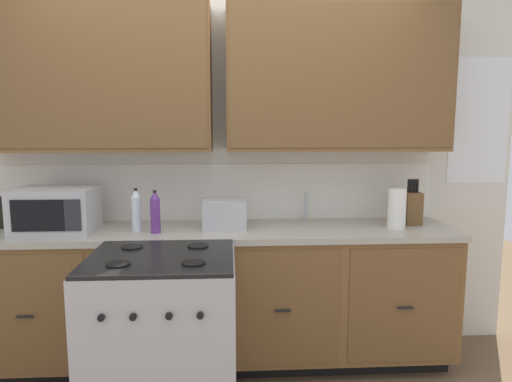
{
  "coord_description": "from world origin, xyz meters",
  "views": [
    {
      "loc": [
        0.06,
        -2.66,
        1.6
      ],
      "look_at": [
        0.24,
        0.27,
        1.19
      ],
      "focal_mm": 32.32,
      "sensor_mm": 36.0,
      "label": 1
    }
  ],
  "objects_px": {
    "stove_range": "(163,341)",
    "knife_block": "(411,207)",
    "microwave": "(56,210)",
    "bottle_clear": "(136,210)",
    "bottle_violet": "(155,212)",
    "toaster": "(225,215)",
    "paper_towel_roll": "(397,209)"
  },
  "relations": [
    {
      "from": "knife_block",
      "to": "bottle_clear",
      "type": "xyz_separation_m",
      "value": [
        -1.83,
        -0.12,
        0.02
      ]
    },
    {
      "from": "knife_block",
      "to": "paper_towel_roll",
      "type": "xyz_separation_m",
      "value": [
        -0.15,
        -0.12,
        0.01
      ]
    },
    {
      "from": "toaster",
      "to": "knife_block",
      "type": "bearing_deg",
      "value": 4.12
    },
    {
      "from": "knife_block",
      "to": "bottle_violet",
      "type": "xyz_separation_m",
      "value": [
        -1.7,
        -0.17,
        0.02
      ]
    },
    {
      "from": "microwave",
      "to": "toaster",
      "type": "bearing_deg",
      "value": 0.67
    },
    {
      "from": "stove_range",
      "to": "knife_block",
      "type": "xyz_separation_m",
      "value": [
        1.6,
        0.7,
        0.58
      ]
    },
    {
      "from": "microwave",
      "to": "bottle_violet",
      "type": "relative_size",
      "value": 1.78
    },
    {
      "from": "stove_range",
      "to": "paper_towel_roll",
      "type": "bearing_deg",
      "value": 21.56
    },
    {
      "from": "toaster",
      "to": "knife_block",
      "type": "height_order",
      "value": "knife_block"
    },
    {
      "from": "paper_towel_roll",
      "to": "bottle_clear",
      "type": "xyz_separation_m",
      "value": [
        -1.68,
        0.0,
        0.01
      ]
    },
    {
      "from": "toaster",
      "to": "paper_towel_roll",
      "type": "bearing_deg",
      "value": -1.58
    },
    {
      "from": "microwave",
      "to": "bottle_clear",
      "type": "height_order",
      "value": "microwave"
    },
    {
      "from": "stove_range",
      "to": "microwave",
      "type": "bearing_deg",
      "value": 141.29
    },
    {
      "from": "microwave",
      "to": "knife_block",
      "type": "xyz_separation_m",
      "value": [
        2.34,
        0.1,
        -0.02
      ]
    },
    {
      "from": "stove_range",
      "to": "microwave",
      "type": "xyz_separation_m",
      "value": [
        -0.74,
        0.59,
        0.61
      ]
    },
    {
      "from": "bottle_violet",
      "to": "knife_block",
      "type": "bearing_deg",
      "value": 5.72
    },
    {
      "from": "microwave",
      "to": "bottle_clear",
      "type": "distance_m",
      "value": 0.5
    },
    {
      "from": "paper_towel_roll",
      "to": "bottle_clear",
      "type": "height_order",
      "value": "bottle_clear"
    },
    {
      "from": "stove_range",
      "to": "bottle_violet",
      "type": "bearing_deg",
      "value": 101.57
    },
    {
      "from": "knife_block",
      "to": "microwave",
      "type": "bearing_deg",
      "value": -177.45
    },
    {
      "from": "paper_towel_roll",
      "to": "bottle_violet",
      "type": "height_order",
      "value": "bottle_violet"
    },
    {
      "from": "microwave",
      "to": "knife_block",
      "type": "relative_size",
      "value": 1.55
    },
    {
      "from": "stove_range",
      "to": "microwave",
      "type": "distance_m",
      "value": 1.12
    },
    {
      "from": "microwave",
      "to": "stove_range",
      "type": "bearing_deg",
      "value": -38.71
    },
    {
      "from": "knife_block",
      "to": "bottle_violet",
      "type": "relative_size",
      "value": 1.15
    },
    {
      "from": "toaster",
      "to": "bottle_clear",
      "type": "bearing_deg",
      "value": -177.15
    },
    {
      "from": "toaster",
      "to": "paper_towel_roll",
      "type": "distance_m",
      "value": 1.13
    },
    {
      "from": "toaster",
      "to": "bottle_violet",
      "type": "xyz_separation_m",
      "value": [
        -0.43,
        -0.08,
        0.04
      ]
    },
    {
      "from": "knife_block",
      "to": "bottle_violet",
      "type": "bearing_deg",
      "value": -174.28
    },
    {
      "from": "paper_towel_roll",
      "to": "bottle_clear",
      "type": "bearing_deg",
      "value": 179.89
    },
    {
      "from": "paper_towel_roll",
      "to": "bottle_violet",
      "type": "relative_size",
      "value": 0.96
    },
    {
      "from": "stove_range",
      "to": "knife_block",
      "type": "relative_size",
      "value": 3.06
    }
  ]
}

